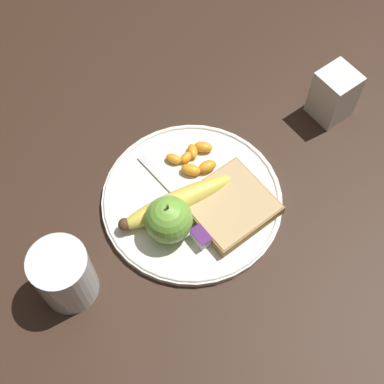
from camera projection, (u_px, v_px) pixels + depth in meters
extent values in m
plane|color=#332116|center=(192.00, 202.00, 0.86)|extent=(3.00, 3.00, 0.00)
cylinder|color=silver|center=(192.00, 200.00, 0.85)|extent=(0.29, 0.29, 0.01)
torus|color=silver|center=(192.00, 198.00, 0.85)|extent=(0.28, 0.28, 0.01)
cylinder|color=silver|center=(64.00, 275.00, 0.74)|extent=(0.08, 0.08, 0.10)
cylinder|color=#F4A81E|center=(66.00, 277.00, 0.75)|extent=(0.07, 0.07, 0.08)
sphere|color=#72B23D|center=(169.00, 220.00, 0.79)|extent=(0.07, 0.07, 0.07)
cylinder|color=brown|center=(168.00, 207.00, 0.75)|extent=(0.00, 0.00, 0.01)
ellipsoid|color=#E0CC4C|center=(177.00, 201.00, 0.82)|extent=(0.19, 0.07, 0.04)
sphere|color=#473319|center=(125.00, 224.00, 0.80)|extent=(0.02, 0.02, 0.02)
cube|color=olive|center=(230.00, 205.00, 0.83)|extent=(0.12, 0.12, 0.02)
cube|color=tan|center=(230.00, 205.00, 0.83)|extent=(0.12, 0.11, 0.02)
cube|color=silver|center=(167.00, 184.00, 0.86)|extent=(0.02, 0.14, 0.00)
cube|color=silver|center=(208.00, 227.00, 0.82)|extent=(0.03, 0.06, 0.00)
cube|color=white|center=(206.00, 234.00, 0.81)|extent=(0.04, 0.03, 0.02)
cube|color=#4C1E60|center=(206.00, 231.00, 0.80)|extent=(0.04, 0.03, 0.00)
ellipsoid|color=orange|center=(192.00, 151.00, 0.88)|extent=(0.03, 0.03, 0.02)
ellipsoid|color=orange|center=(174.00, 159.00, 0.87)|extent=(0.03, 0.03, 0.02)
ellipsoid|color=orange|center=(191.00, 170.00, 0.86)|extent=(0.04, 0.04, 0.02)
ellipsoid|color=orange|center=(186.00, 157.00, 0.88)|extent=(0.03, 0.02, 0.01)
ellipsoid|color=orange|center=(203.00, 147.00, 0.88)|extent=(0.03, 0.04, 0.02)
ellipsoid|color=orange|center=(207.00, 167.00, 0.86)|extent=(0.03, 0.02, 0.02)
cube|color=silver|center=(336.00, 96.00, 0.90)|extent=(0.06, 0.06, 0.09)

